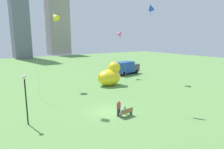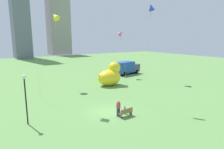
{
  "view_description": "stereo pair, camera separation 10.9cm",
  "coord_description": "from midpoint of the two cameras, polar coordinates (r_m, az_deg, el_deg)",
  "views": [
    {
      "loc": [
        -10.79,
        -16.85,
        8.0
      ],
      "look_at": [
        3.09,
        4.12,
        3.21
      ],
      "focal_mm": 30.98,
      "sensor_mm": 36.0,
      "label": 1
    },
    {
      "loc": [
        -10.7,
        -16.91,
        8.0
      ],
      "look_at": [
        3.09,
        4.12,
        3.21
      ],
      "focal_mm": 30.98,
      "sensor_mm": 36.0,
      "label": 2
    }
  ],
  "objects": [
    {
      "name": "kite_yellow",
      "position": [
        33.29,
        -16.62,
        16.09
      ],
      "size": [
        4.01,
        4.14,
        12.12
      ],
      "color": "silver",
      "rests_on": "ground"
    },
    {
      "name": "person_adult",
      "position": [
        20.17,
        1.82,
        -9.65
      ],
      "size": [
        0.43,
        0.43,
        1.74
      ],
      "color": "#38476B",
      "rests_on": "ground"
    },
    {
      "name": "lamppost",
      "position": [
        19.27,
        -24.37,
        -4.18
      ],
      "size": [
        0.39,
        0.39,
        4.74
      ],
      "color": "black",
      "rests_on": "ground"
    },
    {
      "name": "kite_pink",
      "position": [
        40.31,
        2.35,
        12.12
      ],
      "size": [
        3.19,
        3.07,
        9.73
      ],
      "color": "silver",
      "rests_on": "ground"
    },
    {
      "name": "box_truck",
      "position": [
        42.92,
        4.1,
        1.99
      ],
      "size": [
        6.61,
        3.26,
        2.85
      ],
      "color": "#264CA5",
      "rests_on": "ground"
    },
    {
      "name": "person_child",
      "position": [
        20.93,
        3.67,
        -10.24
      ],
      "size": [
        0.22,
        0.22,
        0.9
      ],
      "color": "silver",
      "rests_on": "ground"
    },
    {
      "name": "park_bench",
      "position": [
        20.27,
        4.07,
        -11.04
      ],
      "size": [
        1.57,
        0.53,
        0.9
      ],
      "color": "olive",
      "rests_on": "ground"
    },
    {
      "name": "giant_inflatable_duck",
      "position": [
        32.8,
        -0.67,
        -0.29
      ],
      "size": [
        4.81,
        3.08,
        3.98
      ],
      "color": "yellow",
      "rests_on": "ground"
    },
    {
      "name": "ground_plane",
      "position": [
        21.55,
        -0.98,
        -11.0
      ],
      "size": [
        140.0,
        140.0,
        0.0
      ],
      "primitive_type": "plane",
      "color": "#62944B"
    },
    {
      "name": "kite_blue",
      "position": [
        37.78,
        11.28,
        18.85
      ],
      "size": [
        2.9,
        2.3,
        14.21
      ],
      "color": "silver",
      "rests_on": "ground"
    }
  ]
}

